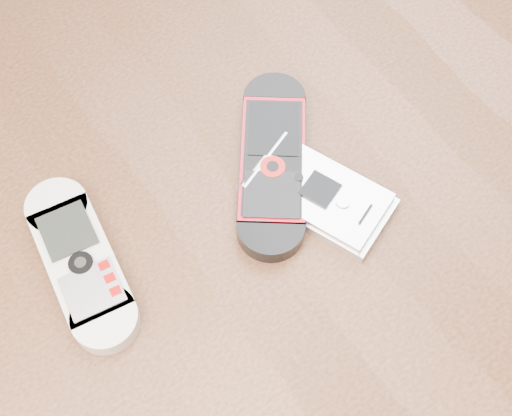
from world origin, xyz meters
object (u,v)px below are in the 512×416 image
at_px(nokia_white, 80,261).
at_px(nokia_black_red, 273,161).
at_px(table, 251,276).
at_px(motorola_razr, 323,196).

xyz_separation_m(nokia_white, nokia_black_red, (0.16, -0.01, 0.00)).
relative_size(nokia_white, nokia_black_red, 0.87).
distance_m(table, nokia_black_red, 0.12).
bearing_deg(motorola_razr, nokia_black_red, 83.21).
relative_size(table, nokia_black_red, 7.50).
height_order(table, nokia_black_red, nokia_black_red).
height_order(nokia_white, motorola_razr, motorola_razr).
height_order(nokia_black_red, motorola_razr, same).
distance_m(nokia_black_red, motorola_razr, 0.05).
bearing_deg(nokia_black_red, motorola_razr, -38.02).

